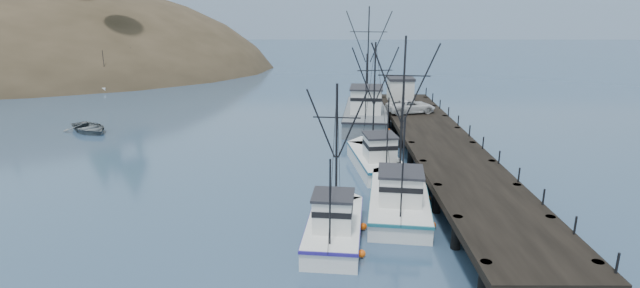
# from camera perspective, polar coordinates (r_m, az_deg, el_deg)

# --- Properties ---
(ground) EXTENTS (400.00, 400.00, 0.00)m
(ground) POSITION_cam_1_polar(r_m,az_deg,el_deg) (28.53, -7.55, -12.66)
(ground) COLOR navy
(ground) RESTS_ON ground
(pier) EXTENTS (6.00, 44.00, 2.00)m
(pier) POSITION_cam_1_polar(r_m,az_deg,el_deg) (43.69, 13.75, -0.18)
(pier) COLOR black
(pier) RESTS_ON ground
(distant_ridge) EXTENTS (360.00, 40.00, 26.00)m
(distant_ridge) POSITION_cam_1_polar(r_m,az_deg,el_deg) (195.30, 2.04, 12.29)
(distant_ridge) COLOR #9EB2C6
(distant_ridge) RESTS_ON ground
(distant_ridge_far) EXTENTS (180.00, 25.00, 18.00)m
(distant_ridge_far) POSITION_cam_1_polar(r_m,az_deg,el_deg) (214.66, -11.88, 12.33)
(distant_ridge_far) COLOR silver
(distant_ridge_far) RESTS_ON ground
(moored_sailboats) EXTENTS (23.17, 16.31, 6.35)m
(moored_sailboats) POSITION_cam_1_polar(r_m,az_deg,el_deg) (88.47, -24.50, 6.15)
(moored_sailboats) COLOR white
(moored_sailboats) RESTS_ON ground
(trawler_near) EXTENTS (5.11, 11.80, 11.81)m
(trawler_near) POSITION_cam_1_polar(r_m,az_deg,el_deg) (34.33, 9.01, -6.02)
(trawler_near) COLOR white
(trawler_near) RESTS_ON ground
(trawler_mid) EXTENTS (3.94, 9.35, 9.49)m
(trawler_mid) POSITION_cam_1_polar(r_m,az_deg,el_deg) (30.03, 1.69, -9.21)
(trawler_mid) COLOR white
(trawler_mid) RESTS_ON ground
(trawler_far) EXTENTS (4.48, 10.41, 10.71)m
(trawler_far) POSITION_cam_1_polar(r_m,az_deg,el_deg) (42.14, 6.30, -1.65)
(trawler_far) COLOR white
(trawler_far) RESTS_ON ground
(work_vessel) EXTENTS (6.17, 15.97, 13.25)m
(work_vessel) POSITION_cam_1_polar(r_m,az_deg,el_deg) (57.02, 5.31, 3.57)
(work_vessel) COLOR slate
(work_vessel) RESTS_ON ground
(pier_shed) EXTENTS (3.00, 3.20, 2.80)m
(pier_shed) POSITION_cam_1_polar(r_m,az_deg,el_deg) (60.35, 9.16, 6.26)
(pier_shed) COLOR silver
(pier_shed) RESTS_ON pier
(pickup_truck) EXTENTS (5.63, 3.65, 1.44)m
(pickup_truck) POSITION_cam_1_polar(r_m,az_deg,el_deg) (54.02, 10.33, 4.28)
(pickup_truck) COLOR silver
(pickup_truck) RESTS_ON pier
(motorboat) EXTENTS (6.95, 6.88, 1.18)m
(motorboat) POSITION_cam_1_polar(r_m,az_deg,el_deg) (58.85, -24.84, 1.28)
(motorboat) COLOR #596062
(motorboat) RESTS_ON ground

